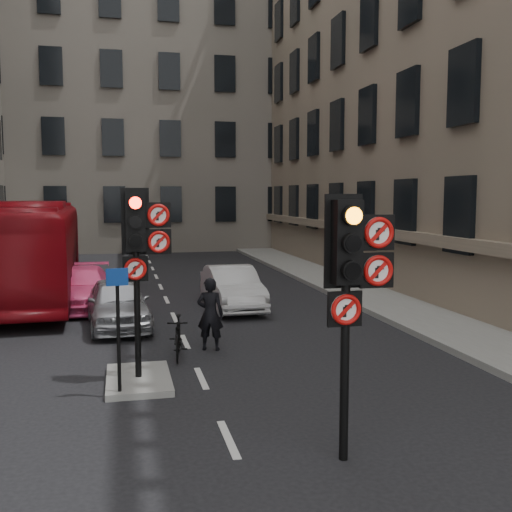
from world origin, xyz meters
name	(u,v)px	position (x,y,z in m)	size (l,w,h in m)	color
ground	(259,509)	(0.00, 0.00, 0.00)	(120.00, 120.00, 0.00)	black
pavement_right	(387,299)	(7.20, 12.00, 0.08)	(3.00, 50.00, 0.16)	gray
centre_island	(139,379)	(-1.20, 5.00, 0.06)	(1.20, 2.00, 0.12)	gray
building_far	(139,105)	(0.00, 38.00, 10.00)	(30.00, 14.00, 20.00)	gray
signal_near	(353,270)	(1.49, 0.99, 2.58)	(0.91, 0.40, 3.58)	black
signal_far	(141,241)	(-1.11, 4.99, 2.70)	(0.91, 0.40, 3.58)	black
car_silver	(118,303)	(-1.59, 10.02, 0.66)	(1.57, 3.89, 1.33)	#A2A4AA
car_white	(232,288)	(1.90, 11.95, 0.67)	(1.41, 4.04, 1.33)	silver
car_pink	(81,288)	(-2.73, 13.17, 0.64)	(1.78, 4.38, 1.27)	#F24785
bus_red	(31,250)	(-4.50, 15.34, 1.68)	(2.82, 12.07, 3.36)	maroon
motorcycle	(178,337)	(-0.29, 6.58, 0.46)	(0.43, 1.52, 0.92)	black
motorcyclist	(210,314)	(0.49, 7.10, 0.84)	(0.61, 0.40, 1.69)	black
info_sign	(118,312)	(-1.55, 4.18, 1.53)	(0.38, 0.13, 2.19)	black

